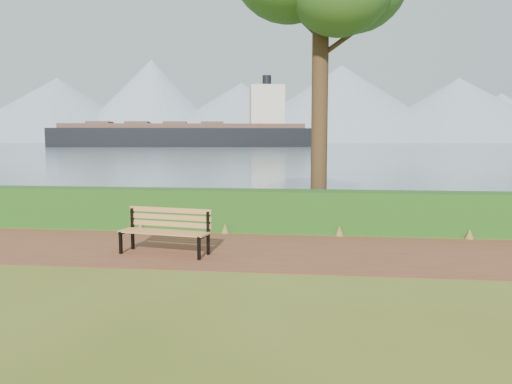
# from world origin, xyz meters

# --- Properties ---
(ground) EXTENTS (140.00, 140.00, 0.00)m
(ground) POSITION_xyz_m (0.00, 0.00, 0.00)
(ground) COLOR #4B5A19
(ground) RESTS_ON ground
(path) EXTENTS (40.00, 3.40, 0.01)m
(path) POSITION_xyz_m (0.00, 0.30, 0.01)
(path) COLOR brown
(path) RESTS_ON ground
(hedge) EXTENTS (32.00, 0.85, 1.00)m
(hedge) POSITION_xyz_m (0.00, 2.60, 0.50)
(hedge) COLOR #164714
(hedge) RESTS_ON ground
(water) EXTENTS (700.00, 510.00, 0.00)m
(water) POSITION_xyz_m (0.00, 260.00, 0.01)
(water) COLOR slate
(water) RESTS_ON ground
(mountains) EXTENTS (585.00, 190.00, 70.00)m
(mountains) POSITION_xyz_m (-9.17, 406.05, 27.70)
(mountains) COLOR #7F91A9
(mountains) RESTS_ON ground
(bench) EXTENTS (1.85, 0.84, 0.90)m
(bench) POSITION_xyz_m (-1.86, -0.18, 0.52)
(bench) COLOR black
(bench) RESTS_ON ground
(cargo_ship) EXTENTS (79.97, 27.15, 24.00)m
(cargo_ship) POSITION_xyz_m (-36.52, 140.50, 3.58)
(cargo_ship) COLOR black
(cargo_ship) RESTS_ON ground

